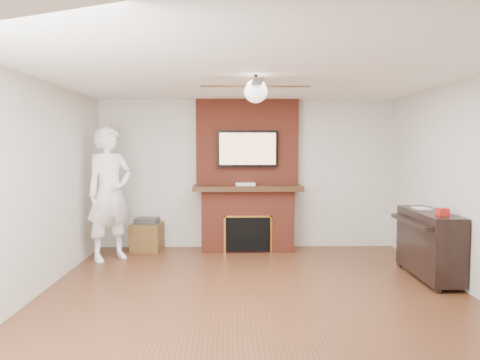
{
  "coord_description": "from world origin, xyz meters",
  "views": [
    {
      "loc": [
        -0.28,
        -5.19,
        1.7
      ],
      "look_at": [
        -0.16,
        0.9,
        1.28
      ],
      "focal_mm": 35.0,
      "sensor_mm": 36.0,
      "label": 1
    }
  ],
  "objects_px": {
    "person": "(110,194)",
    "side_table": "(147,235)",
    "fireplace": "(247,190)",
    "piano": "(428,243)"
  },
  "relations": [
    {
      "from": "fireplace",
      "to": "person",
      "type": "height_order",
      "value": "fireplace"
    },
    {
      "from": "side_table",
      "to": "piano",
      "type": "xyz_separation_m",
      "value": [
        3.95,
        -1.74,
        0.22
      ]
    },
    {
      "from": "person",
      "to": "piano",
      "type": "height_order",
      "value": "person"
    },
    {
      "from": "person",
      "to": "side_table",
      "type": "bearing_deg",
      "value": 12.69
    },
    {
      "from": "person",
      "to": "side_table",
      "type": "height_order",
      "value": "person"
    },
    {
      "from": "side_table",
      "to": "piano",
      "type": "relative_size",
      "value": 0.4
    },
    {
      "from": "fireplace",
      "to": "side_table",
      "type": "distance_m",
      "value": 1.82
    },
    {
      "from": "person",
      "to": "side_table",
      "type": "xyz_separation_m",
      "value": [
        0.44,
        0.62,
        -0.76
      ]
    },
    {
      "from": "fireplace",
      "to": "piano",
      "type": "relative_size",
      "value": 1.85
    },
    {
      "from": "piano",
      "to": "person",
      "type": "bearing_deg",
      "value": 166.86
    }
  ]
}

